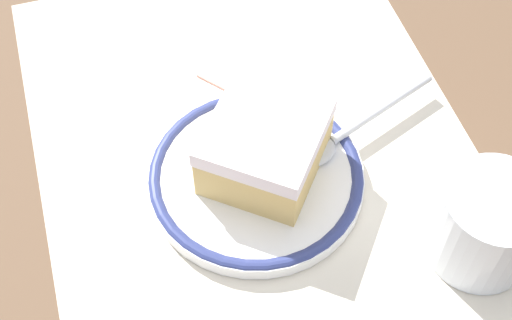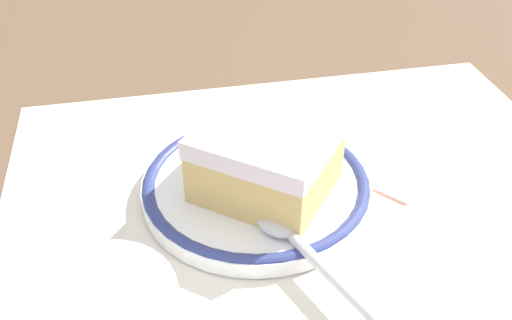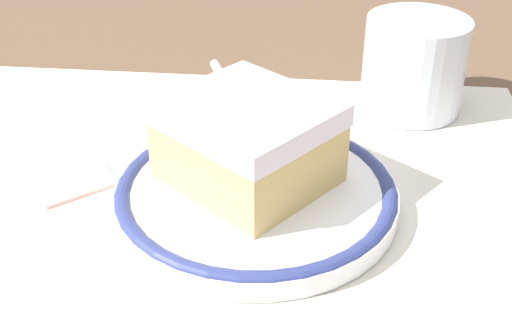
{
  "view_description": "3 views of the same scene",
  "coord_description": "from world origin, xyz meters",
  "px_view_note": "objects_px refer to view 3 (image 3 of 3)",
  "views": [
    {
      "loc": [
        -0.36,
        0.11,
        0.51
      ],
      "look_at": [
        -0.04,
        0.01,
        0.03
      ],
      "focal_mm": 51.68,
      "sensor_mm": 36.0,
      "label": 1
    },
    {
      "loc": [
        -0.11,
        -0.33,
        0.29
      ],
      "look_at": [
        -0.04,
        0.01,
        0.03
      ],
      "focal_mm": 40.37,
      "sensor_mm": 36.0,
      "label": 2
    },
    {
      "loc": [
        -0.07,
        0.35,
        0.25
      ],
      "look_at": [
        -0.04,
        0.01,
        0.03
      ],
      "focal_mm": 46.56,
      "sensor_mm": 36.0,
      "label": 3
    }
  ],
  "objects_px": {
    "plate": "(256,194)",
    "sugar_packet": "(75,183)",
    "cake_slice": "(248,142)",
    "spoon": "(246,118)",
    "cup": "(413,70)",
    "napkin": "(129,119)"
  },
  "relations": [
    {
      "from": "plate",
      "to": "sugar_packet",
      "type": "height_order",
      "value": "plate"
    },
    {
      "from": "plate",
      "to": "cup",
      "type": "distance_m",
      "value": 0.18
    },
    {
      "from": "cake_slice",
      "to": "sugar_packet",
      "type": "height_order",
      "value": "cake_slice"
    },
    {
      "from": "cake_slice",
      "to": "plate",
      "type": "bearing_deg",
      "value": 123.96
    },
    {
      "from": "cake_slice",
      "to": "napkin",
      "type": "relative_size",
      "value": 0.95
    },
    {
      "from": "spoon",
      "to": "sugar_packet",
      "type": "height_order",
      "value": "spoon"
    },
    {
      "from": "spoon",
      "to": "napkin",
      "type": "bearing_deg",
      "value": -11.86
    },
    {
      "from": "sugar_packet",
      "to": "cup",
      "type": "bearing_deg",
      "value": -148.75
    },
    {
      "from": "cake_slice",
      "to": "sugar_packet",
      "type": "bearing_deg",
      "value": 0.82
    },
    {
      "from": "plate",
      "to": "spoon",
      "type": "xyz_separation_m",
      "value": [
        0.02,
        -0.08,
        0.01
      ]
    },
    {
      "from": "cup",
      "to": "napkin",
      "type": "relative_size",
      "value": 0.59
    },
    {
      "from": "cake_slice",
      "to": "sugar_packet",
      "type": "distance_m",
      "value": 0.12
    },
    {
      "from": "cake_slice",
      "to": "cup",
      "type": "bearing_deg",
      "value": -129.8
    },
    {
      "from": "napkin",
      "to": "plate",
      "type": "bearing_deg",
      "value": 137.32
    },
    {
      "from": "spoon",
      "to": "sugar_packet",
      "type": "xyz_separation_m",
      "value": [
        0.1,
        0.07,
        -0.01
      ]
    },
    {
      "from": "sugar_packet",
      "to": "napkin",
      "type": "bearing_deg",
      "value": -96.78
    },
    {
      "from": "spoon",
      "to": "sugar_packet",
      "type": "relative_size",
      "value": 2.95
    },
    {
      "from": "plate",
      "to": "spoon",
      "type": "bearing_deg",
      "value": -78.93
    },
    {
      "from": "spoon",
      "to": "cup",
      "type": "distance_m",
      "value": 0.14
    },
    {
      "from": "spoon",
      "to": "napkin",
      "type": "height_order",
      "value": "spoon"
    },
    {
      "from": "spoon",
      "to": "sugar_packet",
      "type": "distance_m",
      "value": 0.13
    },
    {
      "from": "spoon",
      "to": "napkin",
      "type": "relative_size",
      "value": 1.11
    }
  ]
}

